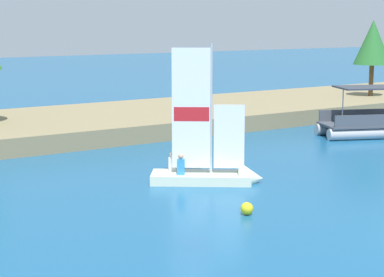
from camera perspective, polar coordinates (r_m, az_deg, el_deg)
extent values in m
cube|color=#897A56|center=(38.49, -7.33, 1.38)|extent=(80.00, 10.18, 0.90)
cylinder|color=brown|center=(48.64, 14.65, 4.70)|extent=(0.31, 0.31, 2.15)
cone|color=#286B2D|center=(48.50, 14.78, 7.74)|extent=(2.54, 2.54, 3.01)
cube|color=silver|center=(25.88, 0.76, -3.28)|extent=(3.86, 3.33, 0.36)
cone|color=silver|center=(25.89, 4.89, -3.31)|extent=(1.50, 1.58, 1.28)
cylinder|color=#B7B7BC|center=(25.41, 1.61, 2.44)|extent=(0.08, 0.08, 4.84)
cube|color=white|center=(25.42, -0.04, 2.55)|extent=(1.21, 0.88, 4.44)
cube|color=red|center=(25.45, -0.04, 2.04)|extent=(1.09, 0.80, 0.53)
cube|color=white|center=(25.56, 3.10, 0.15)|extent=(0.94, 0.69, 2.40)
cylinder|color=#B7B7BC|center=(25.80, -0.04, -2.40)|extent=(1.22, 0.90, 0.06)
cube|color=#338CCC|center=(25.50, -0.93, -2.38)|extent=(0.34, 0.33, 0.59)
sphere|color=tan|center=(25.42, -0.93, -1.48)|extent=(0.20, 0.20, 0.20)
cube|color=silver|center=(26.14, -1.64, -2.15)|extent=(0.34, 0.33, 0.52)
sphere|color=tan|center=(26.07, -1.65, -1.35)|extent=(0.20, 0.20, 0.20)
cylinder|color=#B2B2B7|center=(38.08, 14.04, 0.84)|extent=(5.15, 2.60, 0.60)
cylinder|color=#B2B2B7|center=(36.53, 15.17, 0.42)|extent=(5.15, 2.60, 0.60)
cube|color=#474C56|center=(37.25, 14.62, 1.17)|extent=(5.62, 4.12, 0.10)
cube|color=#474C56|center=(38.16, 13.96, 1.93)|extent=(4.57, 1.98, 0.60)
cube|color=#474C56|center=(36.25, 15.36, 1.46)|extent=(4.57, 1.98, 0.60)
cylinder|color=#B2B2B7|center=(36.47, 12.40, 2.62)|extent=(0.06, 0.06, 1.84)
cube|color=#333842|center=(37.02, 14.74, 4.13)|extent=(4.15, 3.33, 0.08)
sphere|color=yellow|center=(21.72, 4.58, -5.82)|extent=(0.40, 0.40, 0.40)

